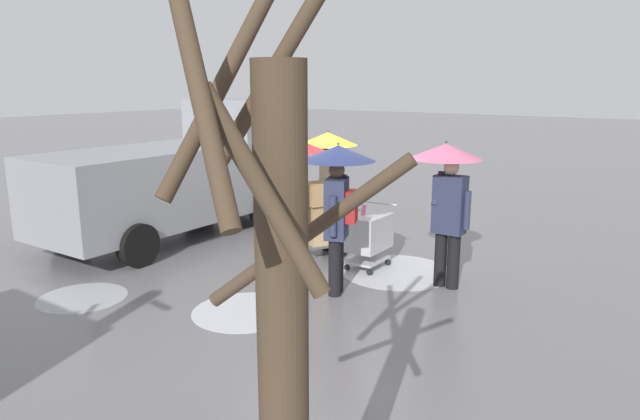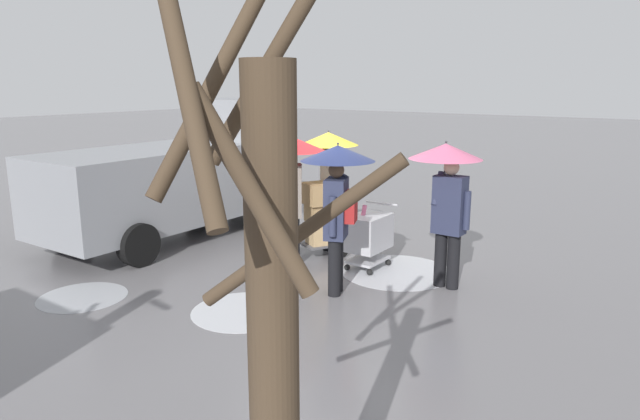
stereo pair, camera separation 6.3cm
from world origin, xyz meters
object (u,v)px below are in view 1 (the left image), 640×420
(shopping_cart_vendor, at_px, (368,234))
(cargo_van_parked_right, at_px, (181,175))
(pedestrian_black_side, at_px, (328,162))
(pedestrian_white_side, at_px, (447,180))
(hand_dolly_boxes, at_px, (320,212))
(pedestrian_far_side, at_px, (290,170))
(bare_tree_near, at_px, (279,343))
(pedestrian_pink_side, at_px, (338,184))

(shopping_cart_vendor, bearing_deg, cargo_van_parked_right, 2.95)
(pedestrian_black_side, relative_size, pedestrian_white_side, 1.00)
(cargo_van_parked_right, distance_m, shopping_cart_vendor, 4.17)
(hand_dolly_boxes, bearing_deg, pedestrian_far_side, 82.38)
(pedestrian_black_side, relative_size, pedestrian_far_side, 1.00)
(bare_tree_near, bearing_deg, hand_dolly_boxes, -56.72)
(cargo_van_parked_right, relative_size, pedestrian_white_side, 2.50)
(pedestrian_black_side, distance_m, bare_tree_near, 7.46)
(cargo_van_parked_right, xyz_separation_m, pedestrian_pink_side, (-4.31, 0.98, 0.39))
(pedestrian_pink_side, relative_size, pedestrian_far_side, 1.00)
(pedestrian_white_side, bearing_deg, bare_tree_near, 105.08)
(pedestrian_black_side, bearing_deg, bare_tree_near, 122.40)
(cargo_van_parked_right, height_order, pedestrian_black_side, cargo_van_parked_right)
(hand_dolly_boxes, height_order, pedestrian_black_side, pedestrian_black_side)
(hand_dolly_boxes, bearing_deg, bare_tree_near, 123.28)
(pedestrian_far_side, bearing_deg, pedestrian_white_side, -168.00)
(shopping_cart_vendor, height_order, pedestrian_white_side, pedestrian_white_side)
(hand_dolly_boxes, relative_size, pedestrian_far_side, 0.61)
(shopping_cart_vendor, xyz_separation_m, pedestrian_black_side, (1.12, -0.49, 1.02))
(pedestrian_pink_side, relative_size, bare_tree_near, 0.59)
(cargo_van_parked_right, bearing_deg, pedestrian_black_side, -166.82)
(cargo_van_parked_right, relative_size, bare_tree_near, 1.46)
(pedestrian_white_side, xyz_separation_m, bare_tree_near, (-1.54, 5.71, 0.18))
(pedestrian_black_side, xyz_separation_m, pedestrian_white_side, (-2.46, 0.59, 0.00))
(cargo_van_parked_right, height_order, shopping_cart_vendor, cargo_van_parked_right)
(cargo_van_parked_right, bearing_deg, bare_tree_near, 141.33)
(pedestrian_pink_side, height_order, pedestrian_white_side, same)
(pedestrian_pink_side, bearing_deg, pedestrian_black_side, -52.00)
(shopping_cart_vendor, xyz_separation_m, pedestrian_white_side, (-1.34, 0.10, 1.02))
(hand_dolly_boxes, bearing_deg, pedestrian_white_side, 175.45)
(shopping_cart_vendor, distance_m, hand_dolly_boxes, 1.02)
(pedestrian_black_side, xyz_separation_m, pedestrian_far_side, (-0.03, 1.10, 0.00))
(pedestrian_white_side, distance_m, bare_tree_near, 5.91)
(pedestrian_black_side, xyz_separation_m, bare_tree_near, (-4.00, 6.30, 0.18))
(shopping_cart_vendor, relative_size, pedestrian_white_side, 0.49)
(pedestrian_far_side, xyz_separation_m, bare_tree_near, (-3.96, 5.19, 0.18))
(pedestrian_black_side, bearing_deg, pedestrian_white_side, 166.52)
(shopping_cart_vendor, relative_size, hand_dolly_boxes, 0.79)
(shopping_cart_vendor, xyz_separation_m, bare_tree_near, (-2.87, 5.81, 1.19))
(pedestrian_black_side, bearing_deg, pedestrian_pink_side, 128.00)
(hand_dolly_boxes, relative_size, pedestrian_white_side, 0.61)
(pedestrian_white_side, relative_size, pedestrian_far_side, 1.00)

